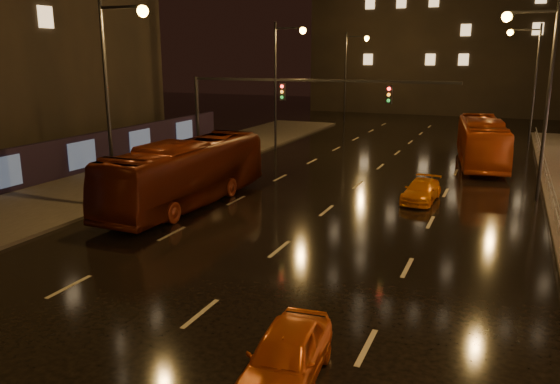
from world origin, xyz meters
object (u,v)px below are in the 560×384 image
object	(u,v)px
bus_curb	(481,142)
taxi_near	(286,356)
bus_red	(187,173)
taxi_far	(421,191)

from	to	relation	value
bus_curb	taxi_near	xyz separation A→B (m)	(-2.60, -29.87, -0.93)
bus_red	taxi_far	bearing A→B (deg)	26.75
bus_red	bus_curb	size ratio (longest dim) A/B	1.02
bus_curb	taxi_near	bearing A→B (deg)	-102.35
bus_red	taxi_far	xyz separation A→B (m)	(10.95, 5.26, -1.09)
taxi_near	taxi_far	bearing A→B (deg)	83.60
bus_red	bus_curb	distance (m)	21.67
bus_red	taxi_far	size ratio (longest dim) A/B	3.08
bus_red	taxi_near	world-z (taller)	bus_red
taxi_near	taxi_far	xyz separation A→B (m)	(0.35, 17.94, -0.12)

